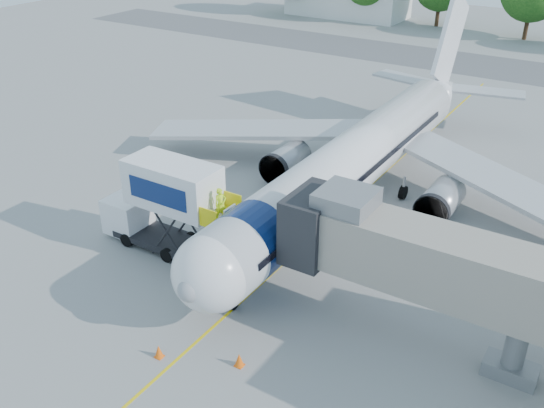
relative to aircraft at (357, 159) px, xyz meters
The scene contains 9 objects.
ground 5.07m from the aircraft, 90.00° to the right, with size 160.00×160.00×0.00m, color gray.
guidance_line 5.06m from the aircraft, 90.00° to the right, with size 0.15×70.00×0.01m, color yellow.
taxiway_strip 37.99m from the aircraft, 90.00° to the left, with size 120.00×10.00×0.01m, color #59595B.
aircraft is the anchor object (origin of this frame).
jet_bridge 13.77m from the aircraft, 54.30° to the right, with size 13.90×3.20×6.60m.
catering_hiloader 12.77m from the aircraft, 119.40° to the right, with size 8.50×2.44×5.50m.
ground_tug 19.93m from the aircraft, 78.83° to the right, with size 3.44×2.52×1.23m.
safety_cone_a 18.35m from the aircraft, 92.42° to the right, with size 0.39×0.39×0.63m.
safety_cone_b 17.10m from the aircraft, 81.42° to the right, with size 0.41×0.41×0.65m.
Camera 1 is at (14.31, -28.54, 18.43)m, focal length 40.00 mm.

